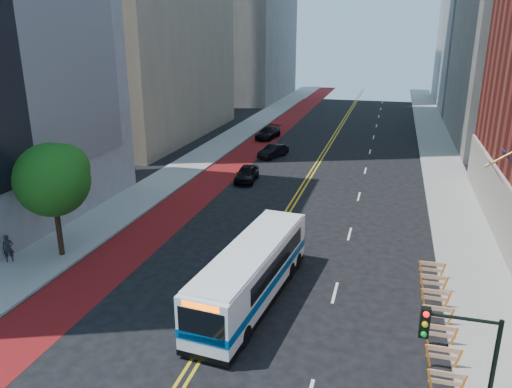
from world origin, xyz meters
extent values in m
plane|color=black|center=(0.00, 0.00, 0.00)|extent=(160.00, 160.00, 0.00)
cube|color=gray|center=(-12.00, 30.00, 0.07)|extent=(4.00, 140.00, 0.15)
cube|color=gray|center=(12.00, 30.00, 0.07)|extent=(4.00, 140.00, 0.15)
cube|color=maroon|center=(-8.10, 30.00, 0.00)|extent=(3.60, 140.00, 0.01)
cube|color=gold|center=(-0.18, 30.00, 0.00)|extent=(0.14, 140.00, 0.01)
cube|color=gold|center=(0.18, 30.00, 0.00)|extent=(0.14, 140.00, 0.01)
cube|color=silver|center=(4.80, 6.00, 0.01)|extent=(0.14, 2.20, 0.01)
cube|color=silver|center=(4.80, 14.00, 0.01)|extent=(0.14, 2.20, 0.01)
cube|color=silver|center=(4.80, 22.00, 0.01)|extent=(0.14, 2.20, 0.01)
cube|color=silver|center=(4.80, 30.00, 0.01)|extent=(0.14, 2.20, 0.01)
cube|color=silver|center=(4.80, 38.00, 0.01)|extent=(0.14, 2.20, 0.01)
cube|color=silver|center=(4.80, 46.00, 0.01)|extent=(0.14, 2.20, 0.01)
cube|color=silver|center=(4.80, 54.00, 0.01)|extent=(0.14, 2.20, 0.01)
cube|color=silver|center=(4.80, 62.00, 0.01)|extent=(0.14, 2.20, 0.01)
cube|color=silver|center=(4.80, 70.00, 0.01)|extent=(0.14, 2.20, 0.01)
cube|color=silver|center=(4.80, 78.00, 0.01)|extent=(0.14, 2.20, 0.01)
cube|color=silver|center=(4.80, 86.00, 0.01)|extent=(0.14, 2.20, 0.01)
cube|color=black|center=(14.15, 13.00, 1.10)|extent=(0.35, 2.80, 2.20)
cube|color=black|center=(14.15, 20.00, 1.10)|extent=(0.35, 2.80, 2.20)
cube|color=#B21419|center=(11.70, 8.00, 6.60)|extent=(0.75, 1.90, 1.05)
cube|color=navy|center=(12.25, 8.45, 7.15)|extent=(0.39, 0.85, 0.52)
cube|color=orange|center=(9.05, -0.45, 0.50)|extent=(0.32, 0.06, 0.99)
cube|color=orange|center=(10.15, -0.45, 0.50)|extent=(0.32, 0.06, 0.99)
cube|color=orange|center=(9.60, -0.45, 0.90)|extent=(1.25, 0.05, 0.22)
cube|color=orange|center=(9.60, -0.45, 0.55)|extent=(1.25, 0.05, 0.18)
cube|color=orange|center=(9.05, 1.10, 0.50)|extent=(0.32, 0.06, 0.99)
cube|color=orange|center=(10.15, 1.10, 0.50)|extent=(0.32, 0.06, 0.99)
cube|color=orange|center=(9.60, 1.10, 0.90)|extent=(1.25, 0.05, 0.22)
cube|color=orange|center=(9.60, 1.10, 0.55)|extent=(1.25, 0.05, 0.18)
cube|color=orange|center=(9.05, 2.65, 0.50)|extent=(0.32, 0.06, 0.99)
cube|color=orange|center=(10.15, 2.65, 0.50)|extent=(0.32, 0.06, 0.99)
cube|color=orange|center=(9.60, 2.65, 0.90)|extent=(1.25, 0.05, 0.22)
cube|color=orange|center=(9.60, 2.65, 0.55)|extent=(1.25, 0.05, 0.18)
cube|color=orange|center=(9.05, 4.20, 0.50)|extent=(0.32, 0.06, 0.99)
cube|color=orange|center=(10.15, 4.20, 0.50)|extent=(0.32, 0.06, 0.99)
cube|color=orange|center=(9.60, 4.20, 0.90)|extent=(1.25, 0.05, 0.22)
cube|color=orange|center=(9.60, 4.20, 0.55)|extent=(1.25, 0.05, 0.18)
cube|color=orange|center=(9.05, 5.75, 0.50)|extent=(0.32, 0.06, 0.99)
cube|color=orange|center=(10.15, 5.75, 0.50)|extent=(0.32, 0.06, 0.99)
cube|color=orange|center=(9.60, 5.75, 0.90)|extent=(1.25, 0.05, 0.22)
cube|color=orange|center=(9.60, 5.75, 0.55)|extent=(1.25, 0.05, 0.18)
cube|color=orange|center=(9.05, 7.30, 0.50)|extent=(0.32, 0.06, 0.99)
cube|color=orange|center=(10.15, 7.30, 0.50)|extent=(0.32, 0.06, 0.99)
cube|color=orange|center=(9.60, 7.30, 0.90)|extent=(1.25, 0.05, 0.22)
cube|color=orange|center=(9.60, 7.30, 0.55)|extent=(1.25, 0.05, 0.18)
cube|color=orange|center=(9.05, 8.85, 0.50)|extent=(0.32, 0.06, 0.99)
cube|color=orange|center=(10.15, 8.85, 0.50)|extent=(0.32, 0.06, 0.99)
cube|color=orange|center=(9.60, 8.85, 0.90)|extent=(1.25, 0.05, 0.22)
cube|color=orange|center=(9.60, 8.85, 0.55)|extent=(1.25, 0.05, 0.18)
cylinder|color=black|center=(-11.30, 6.00, 1.75)|extent=(0.32, 0.32, 3.20)
sphere|color=#145111|center=(-11.30, 6.00, 4.75)|extent=(4.20, 4.20, 4.20)
sphere|color=#145111|center=(-10.70, 6.40, 5.35)|extent=(2.80, 2.80, 2.80)
sphere|color=#145111|center=(-11.80, 5.70, 5.15)|extent=(2.40, 2.40, 2.40)
cylinder|color=black|center=(9.30, -3.50, 5.05)|extent=(2.00, 0.10, 0.10)
cube|color=black|center=(8.30, -3.50, 4.75)|extent=(0.28, 0.22, 0.95)
sphere|color=red|center=(8.30, -3.64, 5.10)|extent=(0.18, 0.18, 0.18)
sphere|color=yellow|center=(8.30, -3.64, 4.77)|extent=(0.18, 0.18, 0.18)
sphere|color=#0CA526|center=(8.30, -3.64, 4.44)|extent=(0.18, 0.18, 0.18)
cube|color=white|center=(0.91, 4.09, 1.58)|extent=(3.36, 10.86, 2.54)
cube|color=#02478F|center=(0.91, 4.09, 1.20)|extent=(3.40, 10.90, 0.40)
cube|color=black|center=(0.98, 4.80, 2.00)|extent=(3.09, 7.67, 0.85)
cube|color=black|center=(0.38, -1.19, 1.78)|extent=(2.04, 0.29, 1.42)
cube|color=black|center=(1.44, 9.38, 1.96)|extent=(1.85, 0.27, 0.89)
cube|color=#FF5905|center=(0.38, -1.20, 2.67)|extent=(1.62, 0.23, 0.27)
cube|color=white|center=(0.91, 4.09, 2.89)|extent=(3.20, 10.31, 0.11)
cube|color=black|center=(0.91, 4.09, 0.31)|extent=(3.39, 10.89, 0.27)
cylinder|color=black|center=(-0.48, 0.80, 0.45)|extent=(0.35, 0.91, 0.89)
cylinder|color=black|center=(1.61, 0.59, 0.45)|extent=(0.35, 0.91, 0.89)
cylinder|color=black|center=(0.16, 7.17, 0.45)|extent=(0.35, 0.91, 0.89)
cylinder|color=black|center=(2.25, 6.97, 0.45)|extent=(0.35, 0.91, 0.89)
cylinder|color=black|center=(0.29, 8.45, 0.45)|extent=(0.35, 0.91, 0.89)
cylinder|color=black|center=(2.38, 8.24, 0.45)|extent=(0.35, 0.91, 0.89)
imported|color=black|center=(-5.11, 23.67, 0.70)|extent=(1.92, 4.21, 1.40)
imported|color=black|center=(-4.89, 32.75, 0.66)|extent=(2.75, 4.23, 1.32)
imported|color=black|center=(-7.71, 41.77, 0.70)|extent=(2.57, 5.04, 1.40)
imported|color=black|center=(-13.60, 4.40, 0.95)|extent=(0.69, 0.67, 1.60)
camera|label=1|loc=(6.91, -16.86, 12.82)|focal=35.00mm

